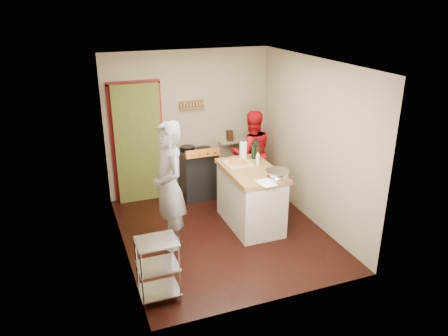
{
  "coord_description": "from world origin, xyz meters",
  "views": [
    {
      "loc": [
        -2.09,
        -5.59,
        3.41
      ],
      "look_at": [
        0.01,
        0.0,
        1.08
      ],
      "focal_mm": 35.0,
      "sensor_mm": 36.0,
      "label": 1
    }
  ],
  "objects": [
    {
      "name": "person_red",
      "position": [
        1.0,
        1.2,
        0.79
      ],
      "size": [
        0.84,
        0.69,
        1.57
      ],
      "primitive_type": "imported",
      "rotation": [
        0.0,
        0.0,
        3.01
      ],
      "color": "#B00B11",
      "rests_on": "ground"
    },
    {
      "name": "left_wall",
      "position": [
        -1.5,
        0.0,
        1.3
      ],
      "size": [
        0.04,
        3.5,
        2.6
      ],
      "primitive_type": "cube",
      "color": "gray",
      "rests_on": "ground"
    },
    {
      "name": "person_stripe",
      "position": [
        -0.83,
        -0.06,
        0.94
      ],
      "size": [
        0.52,
        0.73,
        1.88
      ],
      "primitive_type": "imported",
      "rotation": [
        0.0,
        0.0,
        -1.46
      ],
      "color": "silver",
      "rests_on": "ground"
    },
    {
      "name": "right_wall",
      "position": [
        1.5,
        0.0,
        1.3
      ],
      "size": [
        0.04,
        3.5,
        2.6
      ],
      "primitive_type": "cube",
      "color": "gray",
      "rests_on": "ground"
    },
    {
      "name": "back_wall",
      "position": [
        -0.64,
        1.78,
        1.13
      ],
      "size": [
        3.0,
        0.44,
        2.6
      ],
      "color": "gray",
      "rests_on": "ground"
    },
    {
      "name": "island",
      "position": [
        0.5,
        0.1,
        0.5
      ],
      "size": [
        0.77,
        1.38,
        1.27
      ],
      "color": "beige",
      "rests_on": "ground"
    },
    {
      "name": "wire_shelving",
      "position": [
        -1.28,
        -1.2,
        0.44
      ],
      "size": [
        0.48,
        0.4,
        0.8
      ],
      "color": "silver",
      "rests_on": "ground"
    },
    {
      "name": "ceiling",
      "position": [
        0.0,
        0.0,
        2.61
      ],
      "size": [
        3.0,
        3.5,
        0.02
      ],
      "primitive_type": "cube",
      "color": "white",
      "rests_on": "back_wall"
    },
    {
      "name": "stove",
      "position": [
        0.05,
        1.42,
        0.45
      ],
      "size": [
        0.6,
        0.63,
        1.0
      ],
      "color": "black",
      "rests_on": "ground"
    },
    {
      "name": "floor",
      "position": [
        0.0,
        0.0,
        0.0
      ],
      "size": [
        3.5,
        3.5,
        0.0
      ],
      "primitive_type": "plane",
      "color": "black",
      "rests_on": "ground"
    }
  ]
}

